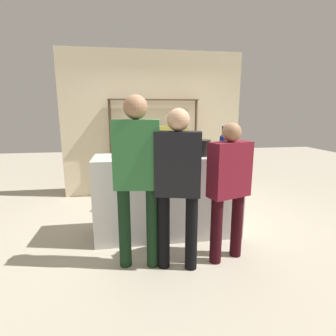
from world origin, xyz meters
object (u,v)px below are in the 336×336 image
Objects in this scene: ice_bucket at (203,148)px; server_behind_counter at (173,156)px; counter_bottle_1 at (222,143)px; cork_jar at (227,150)px; customer_center at (178,179)px; counter_bottle_2 at (126,147)px; customer_left at (137,170)px; counter_bottle_0 at (140,147)px; wine_glass at (230,147)px; customer_right at (229,183)px.

server_behind_counter reaches higher than ice_bucket.
cork_jar is (0.02, -0.12, -0.08)m from counter_bottle_1.
ice_bucket is 0.92m from server_behind_counter.
customer_center reaches higher than cork_jar.
counter_bottle_2 reaches higher than ice_bucket.
server_behind_counter is 0.90× the size of customer_left.
counter_bottle_0 is 0.70m from customer_left.
counter_bottle_1 is at bearing 4.14° from counter_bottle_2.
cork_jar is 0.08× the size of customer_center.
wine_glass is at bearing -7.53° from counter_bottle_2.
server_behind_counter is at bearing -14.49° from customer_left.
customer_left reaches higher than server_behind_counter.
customer_right is at bearing -37.36° from counter_bottle_0.
cork_jar is at bearing -38.15° from customer_right.
cork_jar is 1.43m from customer_left.
customer_right reaches higher than counter_bottle_0.
counter_bottle_1 is 2.82× the size of cork_jar.
cork_jar is 0.08× the size of server_behind_counter.
server_behind_counter is (-0.61, 0.78, -0.21)m from cork_jar.
wine_glass is at bearing -40.35° from customer_right.
customer_center is (-0.81, -0.67, -0.22)m from wine_glass.
cork_jar is 0.08× the size of customer_right.
counter_bottle_1 is 0.39m from ice_bucket.
ice_bucket is at bearing -150.40° from counter_bottle_1.
counter_bottle_1 is at bearing 29.60° from ice_bucket.
server_behind_counter is 1.61m from customer_center.
counter_bottle_1 is (1.14, 0.15, 0.02)m from counter_bottle_0.
ice_bucket is at bearing -168.83° from cork_jar.
ice_bucket is at bearing -2.84° from counter_bottle_0.
customer_left is at bearing -9.77° from server_behind_counter.
counter_bottle_1 is at bearing -47.11° from customer_left.
wine_glass is at bearing -5.92° from counter_bottle_0.
customer_center reaches higher than wine_glass.
counter_bottle_1 is at bearing -26.21° from customer_center.
customer_left is 1.08× the size of customer_center.
ice_bucket is 1.61× the size of cork_jar.
customer_center is at bearing -95.59° from customer_left.
counter_bottle_1 is 0.20× the size of customer_left.
counter_bottle_2 is at bearing 162.86° from counter_bottle_0.
counter_bottle_2 is 2.35× the size of cork_jar.
counter_bottle_0 is at bearing -172.38° from counter_bottle_1.
customer_center is (-0.22, -1.60, 0.04)m from server_behind_counter.
counter_bottle_0 reaches higher than wine_glass.
server_behind_counter is at bearing -5.93° from customer_right.
counter_bottle_1 reaches higher than cork_jar.
wine_glass is (-0.00, -0.27, -0.02)m from counter_bottle_1.
ice_bucket is at bearing -45.33° from customer_left.
customer_center is (-0.81, -0.94, -0.24)m from counter_bottle_1.
customer_left is at bearing -95.94° from counter_bottle_0.
customer_center is (-0.83, -0.82, -0.17)m from cork_jar.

